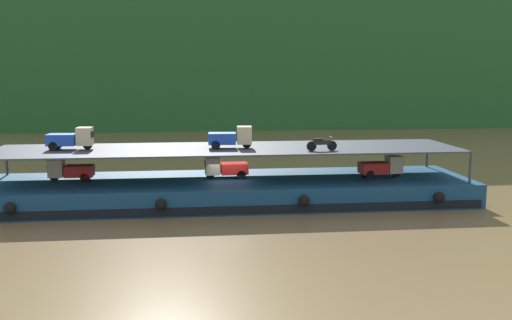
% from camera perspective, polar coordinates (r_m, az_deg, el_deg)
% --- Properties ---
extents(ground_plane, '(400.00, 400.00, 0.00)m').
position_cam_1_polar(ground_plane, '(37.62, -2.66, -4.12)').
color(ground_plane, brown).
extents(hillside_far_bank, '(131.77, 33.44, 34.34)m').
position_cam_1_polar(hillside_far_bank, '(98.32, -5.27, 15.02)').
color(hillside_far_bank, '#235628').
rests_on(hillside_far_bank, ground).
extents(cargo_barge, '(30.78, 8.03, 1.50)m').
position_cam_1_polar(cargo_barge, '(37.44, -2.67, -3.00)').
color(cargo_barge, navy).
rests_on(cargo_barge, ground).
extents(cargo_rack, '(29.18, 6.70, 2.00)m').
position_cam_1_polar(cargo_rack, '(37.02, -2.70, 1.09)').
color(cargo_rack, '#383D47').
rests_on(cargo_rack, cargo_barge).
extents(mini_truck_lower_stern, '(2.75, 1.22, 1.38)m').
position_cam_1_polar(mini_truck_lower_stern, '(38.35, -17.65, -0.94)').
color(mini_truck_lower_stern, red).
rests_on(mini_truck_lower_stern, cargo_barge).
extents(mini_truck_lower_aft, '(2.79, 1.29, 1.38)m').
position_cam_1_polar(mini_truck_lower_aft, '(37.52, -3.00, -0.74)').
color(mini_truck_lower_aft, red).
rests_on(mini_truck_lower_aft, cargo_barge).
extents(mini_truck_lower_mid, '(2.78, 1.28, 1.38)m').
position_cam_1_polar(mini_truck_lower_mid, '(38.70, 12.12, -0.64)').
color(mini_truck_lower_mid, red).
rests_on(mini_truck_lower_mid, cargo_barge).
extents(mini_truck_upper_stern, '(2.79, 1.28, 1.38)m').
position_cam_1_polar(mini_truck_upper_stern, '(37.84, -17.57, 2.00)').
color(mini_truck_upper_stern, '#1E47B7').
rests_on(mini_truck_upper_stern, cargo_rack).
extents(mini_truck_upper_mid, '(2.79, 1.29, 1.38)m').
position_cam_1_polar(mini_truck_upper_mid, '(36.75, -2.45, 2.21)').
color(mini_truck_upper_mid, '#1E47B7').
rests_on(mini_truck_upper_mid, cargo_rack).
extents(motorcycle_upper_port, '(1.90, 0.55, 0.87)m').
position_cam_1_polar(motorcycle_upper_port, '(35.78, 6.40, 1.58)').
color(motorcycle_upper_port, black).
rests_on(motorcycle_upper_port, cargo_rack).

